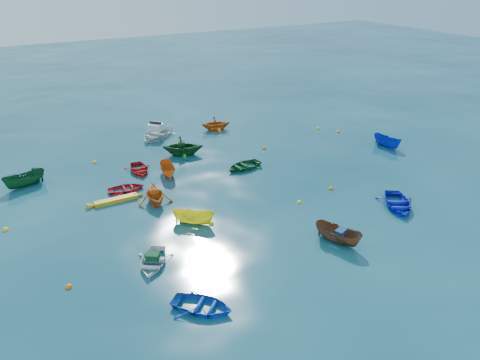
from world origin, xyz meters
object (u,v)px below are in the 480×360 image
dinghy_white_near (153,264)px  motorboat_white (157,137)px  dinghy_blue_sw (202,309)px  dinghy_blue_se (397,207)px  kayak_yellow (116,202)px

dinghy_white_near → motorboat_white: motorboat_white is taller
dinghy_blue_sw → dinghy_white_near: size_ratio=1.07×
dinghy_blue_sw → motorboat_white: bearing=31.5°
dinghy_white_near → dinghy_blue_se: size_ratio=0.80×
dinghy_blue_se → kayak_yellow: dinghy_blue_se is taller
dinghy_white_near → dinghy_blue_se: bearing=25.8°
dinghy_white_near → motorboat_white: size_ratio=0.68×
dinghy_white_near → kayak_yellow: dinghy_white_near is taller
dinghy_blue_sw → dinghy_blue_se: 15.98m
kayak_yellow → dinghy_blue_sw: bearing=-177.6°
dinghy_blue_sw → dinghy_blue_se: dinghy_blue_se is taller
motorboat_white → dinghy_white_near: bearing=-60.9°
dinghy_blue_sw → motorboat_white: 24.48m
dinghy_blue_se → motorboat_white: size_ratio=0.85×
dinghy_blue_sw → motorboat_white: size_ratio=0.72×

